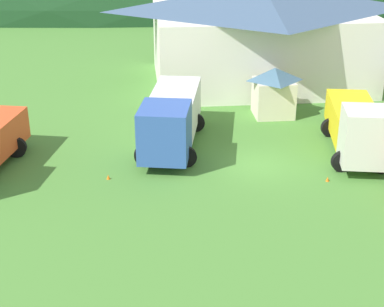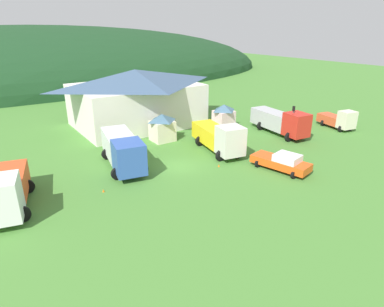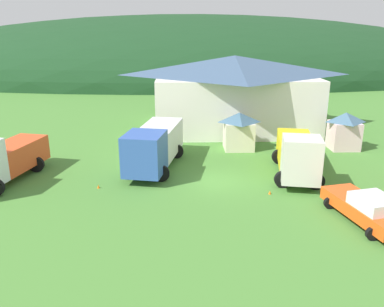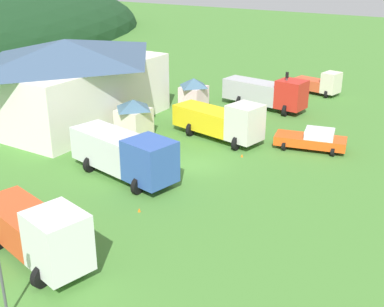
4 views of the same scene
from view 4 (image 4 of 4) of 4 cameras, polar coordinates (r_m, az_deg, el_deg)
name	(u,v)px [view 4 (image 4 of 4)]	position (r m, az deg, el deg)	size (l,w,h in m)	color
ground_plane	(194,165)	(35.70, 0.29, -1.37)	(200.00, 200.00, 0.00)	#477F33
depot_building	(68,79)	(46.10, -13.98, 8.26)	(16.50, 12.15, 7.26)	white
play_shed_cream	(134,117)	(41.25, -6.67, 4.13)	(2.61, 2.50, 3.14)	beige
play_shed_pink	(194,94)	(48.07, 0.19, 6.85)	(2.48, 2.28, 3.15)	beige
heavy_rig_white	(38,231)	(25.38, -17.18, -8.49)	(4.04, 7.72, 3.35)	white
box_truck_blue	(125,153)	(33.44, -7.65, 0.06)	(4.24, 8.75, 3.25)	#3356AD
flatbed_truck_yellow	(222,120)	(40.20, 3.48, 3.80)	(4.03, 8.21, 3.37)	silver
crane_truck_red	(268,92)	(49.01, 8.65, 6.94)	(3.61, 8.56, 3.20)	red
light_truck_cream	(321,83)	(55.55, 14.50, 7.78)	(2.94, 5.18, 2.57)	beige
service_pickup_orange	(312,139)	(39.41, 13.61, 1.58)	(3.17, 5.67, 1.66)	#F15117
traffic_light_east	(286,88)	(47.61, 10.72, 7.35)	(0.20, 0.32, 3.97)	#4C4C51
traffic_cone_near_pickup	(242,157)	(37.36, 5.73, -0.39)	(0.36, 0.36, 0.47)	orange
traffic_cone_mid_row	(139,212)	(29.65, -6.05, -6.64)	(0.36, 0.36, 0.48)	orange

